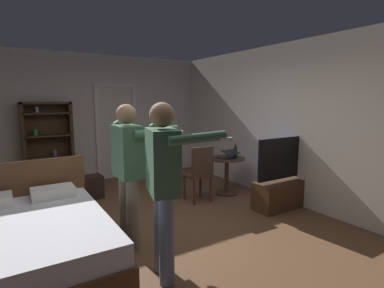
{
  "coord_description": "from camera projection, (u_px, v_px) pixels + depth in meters",
  "views": [
    {
      "loc": [
        -1.67,
        -3.39,
        1.8
      ],
      "look_at": [
        0.53,
        0.13,
        1.17
      ],
      "focal_mm": 28.13,
      "sensor_mm": 36.0,
      "label": 1
    }
  ],
  "objects": [
    {
      "name": "ground_plane",
      "position": [
        163.0,
        235.0,
        3.99
      ],
      "size": [
        7.16,
        7.16,
        0.0
      ],
      "primitive_type": "plane",
      "color": "brown"
    },
    {
      "name": "wall_back",
      "position": [
        94.0,
        118.0,
        6.57
      ],
      "size": [
        5.17,
        0.12,
        2.74
      ],
      "primitive_type": "cube",
      "color": "silver",
      "rests_on": "ground_plane"
    },
    {
      "name": "wall_right",
      "position": [
        295.0,
        124.0,
        5.11
      ],
      "size": [
        0.12,
        6.75,
        2.74
      ],
      "primitive_type": "cube",
      "color": "silver",
      "rests_on": "ground_plane"
    },
    {
      "name": "doorway_frame",
      "position": [
        116.0,
        125.0,
        6.76
      ],
      "size": [
        0.93,
        0.08,
        2.13
      ],
      "color": "white",
      "rests_on": "ground_plane"
    },
    {
      "name": "bed",
      "position": [
        28.0,
        244.0,
        3.12
      ],
      "size": [
        1.57,
        2.05,
        1.02
      ],
      "color": "brown",
      "rests_on": "ground_plane"
    },
    {
      "name": "bookshelf",
      "position": [
        48.0,
        143.0,
        5.93
      ],
      "size": [
        0.91,
        0.32,
        1.74
      ],
      "color": "#4C331E",
      "rests_on": "ground_plane"
    },
    {
      "name": "tv_flatscreen",
      "position": [
        283.0,
        187.0,
        4.99
      ],
      "size": [
        1.15,
        0.4,
        1.18
      ],
      "color": "#4C331E",
      "rests_on": "ground_plane"
    },
    {
      "name": "side_table",
      "position": [
        227.0,
        169.0,
        5.68
      ],
      "size": [
        0.68,
        0.68,
        0.7
      ],
      "color": "#4C331E",
      "rests_on": "ground_plane"
    },
    {
      "name": "laptop",
      "position": [
        227.0,
        155.0,
        5.59
      ],
      "size": [
        0.37,
        0.37,
        0.16
      ],
      "color": "black",
      "rests_on": "side_table"
    },
    {
      "name": "bottle_on_table",
      "position": [
        236.0,
        152.0,
        5.64
      ],
      "size": [
        0.06,
        0.06,
        0.26
      ],
      "color": "#15361F",
      "rests_on": "side_table"
    },
    {
      "name": "wooden_chair",
      "position": [
        200.0,
        172.0,
        5.22
      ],
      "size": [
        0.43,
        0.43,
        0.99
      ],
      "color": "#4C331E",
      "rests_on": "ground_plane"
    },
    {
      "name": "person_blue_shirt",
      "position": [
        164.0,
        178.0,
        2.92
      ],
      "size": [
        0.7,
        0.74,
        1.77
      ],
      "color": "slate",
      "rests_on": "ground_plane"
    },
    {
      "name": "person_striped_shirt",
      "position": [
        129.0,
        165.0,
        3.59
      ],
      "size": [
        0.74,
        0.57,
        1.74
      ],
      "color": "gray",
      "rests_on": "ground_plane"
    },
    {
      "name": "suitcase_dark",
      "position": [
        85.0,
        188.0,
        5.38
      ],
      "size": [
        0.64,
        0.35,
        0.42
      ],
      "primitive_type": "cube",
      "rotation": [
        0.0,
        0.0,
        0.09
      ],
      "color": "black",
      "rests_on": "ground_plane"
    }
  ]
}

